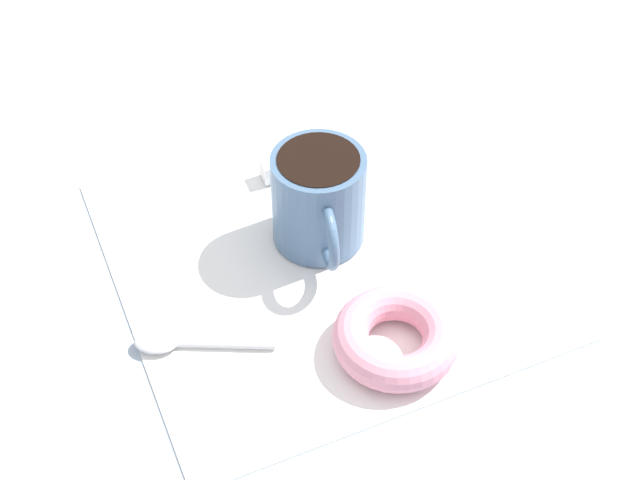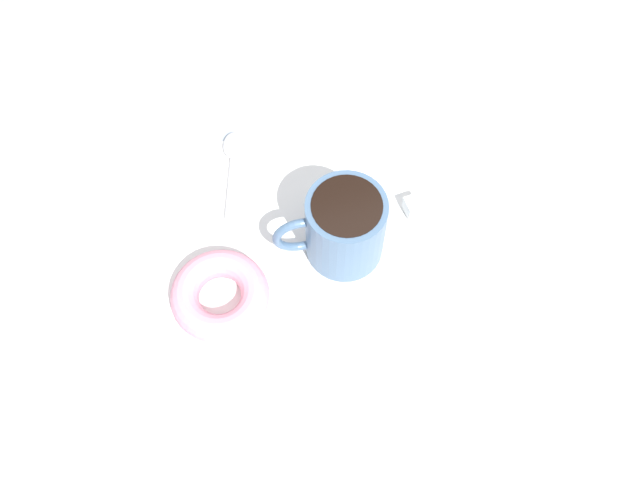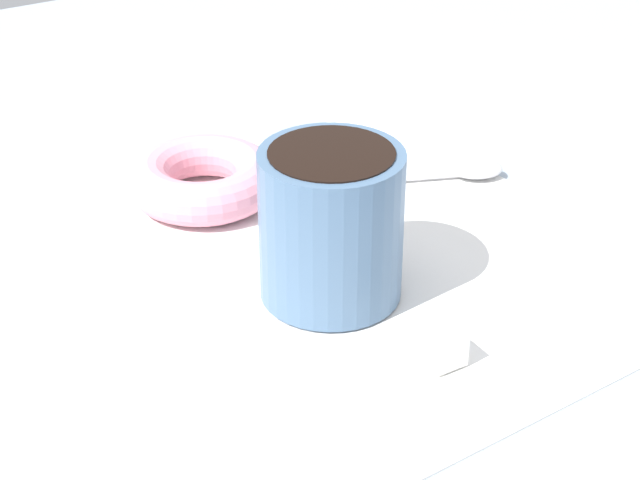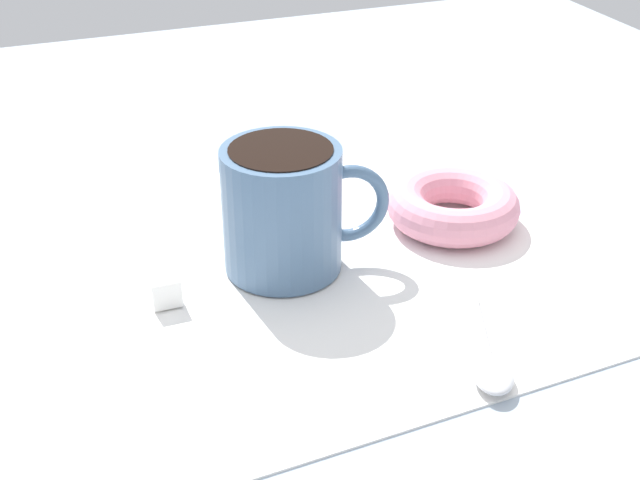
{
  "view_description": "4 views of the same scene",
  "coord_description": "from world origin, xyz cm",
  "views": [
    {
      "loc": [
        51.96,
        -19.35,
        58.38
      ],
      "look_at": [
        1.35,
        -0.78,
        2.3
      ],
      "focal_mm": 50.0,
      "sensor_mm": 36.0,
      "label": 1
    },
    {
      "loc": [
        13.37,
        31.31,
        69.28
      ],
      "look_at": [
        1.35,
        -0.78,
        2.3
      ],
      "focal_mm": 40.0,
      "sensor_mm": 36.0,
      "label": 2
    },
    {
      "loc": [
        -45.68,
        27.61,
        35.05
      ],
      "look_at": [
        1.35,
        -0.78,
        2.3
      ],
      "focal_mm": 60.0,
      "sensor_mm": 36.0,
      "label": 3
    },
    {
      "loc": [
        -17.97,
        -51.44,
        33.66
      ],
      "look_at": [
        1.35,
        -0.78,
        2.3
      ],
      "focal_mm": 50.0,
      "sensor_mm": 36.0,
      "label": 4
    }
  ],
  "objects": [
    {
      "name": "ground_plane",
      "position": [
        0.0,
        0.0,
        -1.0
      ],
      "size": [
        120.0,
        120.0,
        2.0
      ],
      "primitive_type": "cube",
      "color": "#99A8B7"
    },
    {
      "name": "sugar_cube",
      "position": [
        -9.98,
        -1.57,
        1.27
      ],
      "size": [
        1.93,
        1.93,
        1.93
      ],
      "primitive_type": "cube",
      "color": "white",
      "rests_on": "napkin"
    },
    {
      "name": "donut",
      "position": [
        13.1,
        1.35,
        1.77
      ],
      "size": [
        10.19,
        10.19,
        2.94
      ],
      "primitive_type": "torus",
      "color": "pink",
      "rests_on": "napkin"
    },
    {
      "name": "napkin",
      "position": [
        1.35,
        -0.78,
        0.15
      ],
      "size": [
        37.12,
        37.12,
        0.3
      ],
      "primitive_type": "cube",
      "rotation": [
        0.0,
        0.0,
        0.06
      ],
      "color": "white",
      "rests_on": "ground_plane"
    },
    {
      "name": "spoon",
      "position": [
        6.64,
        -15.38,
        0.71
      ],
      "size": [
        5.64,
        11.22,
        0.9
      ],
      "color": "silver",
      "rests_on": "napkin"
    },
    {
      "name": "coffee_cup",
      "position": [
        -0.94,
        -0.1,
        4.99
      ],
      "size": [
        11.72,
        8.27,
        9.09
      ],
      "color": "slate",
      "rests_on": "napkin"
    }
  ]
}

